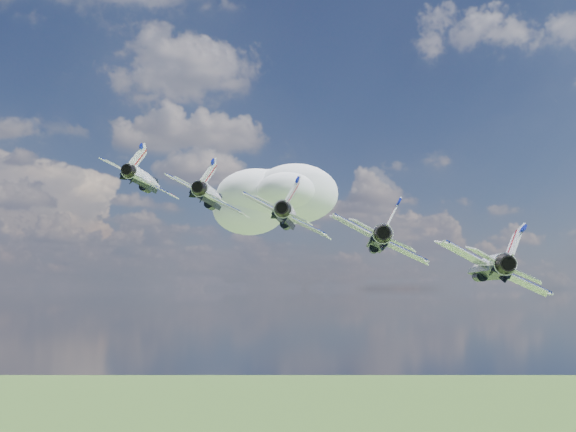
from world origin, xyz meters
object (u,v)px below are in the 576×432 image
object	(u,v)px
jet_1	(211,197)
jet_2	(288,216)
jet_4	(488,267)
jet_3	(379,239)
jet_0	(145,180)

from	to	relation	value
jet_1	jet_2	size ratio (longest dim) A/B	1.00
jet_1	jet_2	world-z (taller)	jet_1
jet_1	jet_4	bearing A→B (deg)	-26.49
jet_1	jet_4	xyz separation A→B (m)	(24.72, -28.17, -10.38)
jet_3	jet_2	bearing A→B (deg)	153.51
jet_1	jet_3	xyz separation A→B (m)	(16.48, -18.78, -6.92)
jet_1	jet_2	xyz separation A→B (m)	(8.24, -9.39, -3.46)
jet_4	jet_2	bearing A→B (deg)	153.51
jet_0	jet_3	world-z (taller)	jet_0
jet_1	jet_3	size ratio (longest dim) A/B	1.00
jet_1	jet_4	distance (m)	38.89
jet_3	jet_1	bearing A→B (deg)	153.51
jet_4	jet_0	bearing A→B (deg)	153.51
jet_2	jet_3	distance (m)	12.96
jet_0	jet_1	world-z (taller)	jet_0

